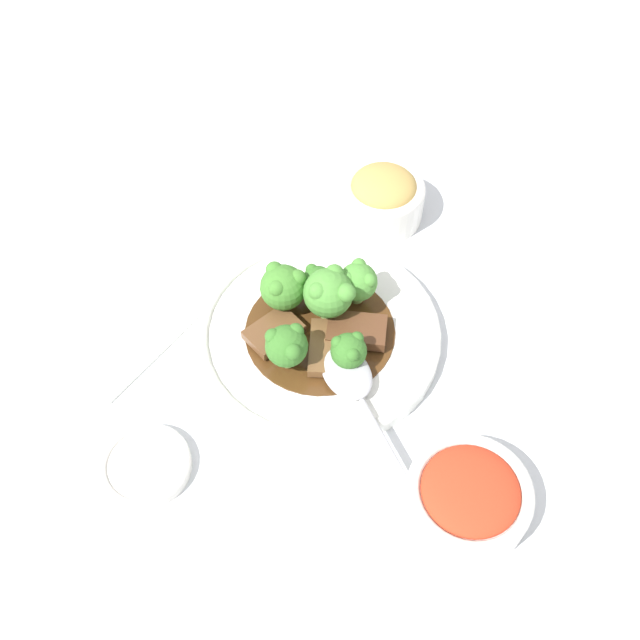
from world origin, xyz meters
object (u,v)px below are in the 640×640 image
object	(u,v)px
main_plate	(320,333)
broccoli_floret_2	(333,294)
side_bowl_appetizer	(383,196)
beef_strip_0	(322,348)
side_bowl_kimchi	(469,495)
broccoli_floret_4	(287,346)
beef_strip_2	(274,332)
broccoli_floret_0	(318,281)
broccoli_floret_3	(283,287)
serving_spoon	(354,385)
beef_strip_1	(357,330)
broccoli_floret_1	(349,350)
broccoli_floret_5	(358,281)
sauce_dish	(146,465)

from	to	relation	value
main_plate	broccoli_floret_2	size ratio (longest dim) A/B	4.06
main_plate	side_bowl_appetizer	bearing A→B (deg)	-177.67
beef_strip_0	broccoli_floret_2	world-z (taller)	broccoli_floret_2
main_plate	side_bowl_kimchi	xyz separation A→B (m)	(0.11, 0.20, 0.01)
broccoli_floret_4	side_bowl_appetizer	size ratio (longest dim) A/B	0.53
beef_strip_2	broccoli_floret_4	xyz separation A→B (m)	(0.02, 0.03, 0.03)
beef_strip_0	broccoli_floret_0	world-z (taller)	broccoli_floret_0
beef_strip_2	broccoli_floret_0	bearing A→B (deg)	162.41
broccoli_floret_3	broccoli_floret_2	bearing A→B (deg)	98.26
side_bowl_kimchi	side_bowl_appetizer	world-z (taller)	side_bowl_appetizer
broccoli_floret_0	serving_spoon	size ratio (longest dim) A/B	0.23
beef_strip_1	side_bowl_kimchi	world-z (taller)	side_bowl_kimchi
serving_spoon	broccoli_floret_1	bearing A→B (deg)	-146.54
beef_strip_2	broccoli_floret_3	bearing A→B (deg)	-169.28
side_bowl_appetizer	broccoli_floret_4	bearing A→B (deg)	-1.01
beef_strip_0	side_bowl_appetizer	xyz separation A→B (m)	(-0.22, -0.02, 0.01)
beef_strip_2	side_bowl_kimchi	bearing A→B (deg)	70.12
beef_strip_2	broccoli_floret_5	world-z (taller)	broccoli_floret_5
beef_strip_1	serving_spoon	bearing A→B (deg)	20.48
beef_strip_1	side_bowl_appetizer	size ratio (longest dim) A/B	0.72
side_bowl_appetizer	broccoli_floret_1	bearing A→B (deg)	13.01
side_bowl_kimchi	sauce_dish	size ratio (longest dim) A/B	1.35
side_bowl_kimchi	sauce_dish	world-z (taller)	side_bowl_kimchi
beef_strip_0	broccoli_floret_0	xyz separation A→B (m)	(-0.06, -0.03, 0.02)
broccoli_floret_2	broccoli_floret_1	bearing A→B (deg)	39.28
beef_strip_2	beef_strip_1	bearing A→B (deg)	115.25
beef_strip_1	broccoli_floret_3	distance (m)	0.09
broccoli_floret_2	broccoli_floret_4	bearing A→B (deg)	-13.34
sauce_dish	broccoli_floret_4	bearing A→B (deg)	153.71
broccoli_floret_2	side_bowl_kimchi	size ratio (longest dim) A/B	0.55
broccoli_floret_1	broccoli_floret_0	bearing A→B (deg)	-135.56
broccoli_floret_0	broccoli_floret_4	size ratio (longest dim) A/B	0.83
broccoli_floret_2	side_bowl_appetizer	xyz separation A→B (m)	(-0.17, -0.01, -0.03)
broccoli_floret_0	broccoli_floret_1	bearing A→B (deg)	44.44
broccoli_floret_5	beef_strip_1	bearing A→B (deg)	22.32
main_plate	broccoli_floret_0	world-z (taller)	broccoli_floret_0
beef_strip_0	broccoli_floret_4	xyz separation A→B (m)	(0.03, -0.03, 0.03)
side_bowl_kimchi	serving_spoon	bearing A→B (deg)	-113.70
main_plate	side_bowl_appetizer	world-z (taller)	side_bowl_appetizer
main_plate	side_bowl_appetizer	xyz separation A→B (m)	(-0.19, -0.01, 0.02)
broccoli_floret_5	side_bowl_appetizer	size ratio (longest dim) A/B	0.52
beef_strip_2	broccoli_floret_5	xyz separation A→B (m)	(-0.08, 0.06, 0.02)
broccoli_floret_4	side_bowl_appetizer	bearing A→B (deg)	178.99
side_bowl_appetizer	broccoli_floret_0	bearing A→B (deg)	-4.29
broccoli_floret_1	serving_spoon	bearing A→B (deg)	33.46
broccoli_floret_3	serving_spoon	xyz separation A→B (m)	(0.06, 0.11, -0.02)
beef_strip_0	serving_spoon	bearing A→B (deg)	58.55
beef_strip_2	broccoli_floret_4	bearing A→B (deg)	48.22
beef_strip_0	serving_spoon	xyz separation A→B (m)	(0.03, 0.05, 0.00)
broccoli_floret_4	side_bowl_kimchi	distance (m)	0.22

